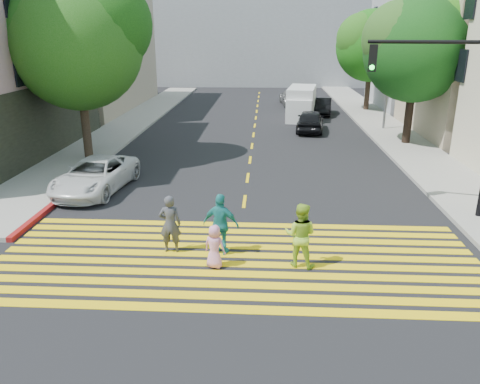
# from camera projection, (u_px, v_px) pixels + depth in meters

# --- Properties ---
(ground) EXTENTS (120.00, 120.00, 0.00)m
(ground) POSITION_uv_depth(u_px,v_px,m) (233.00, 283.00, 11.80)
(ground) COLOR black
(sidewalk_left) EXTENTS (3.00, 40.00, 0.15)m
(sidewalk_left) POSITION_uv_depth(u_px,v_px,m) (135.00, 121.00, 33.01)
(sidewalk_left) COLOR gray
(sidewalk_left) RESTS_ON ground
(sidewalk_right) EXTENTS (3.00, 60.00, 0.15)m
(sidewalk_right) POSITION_uv_depth(u_px,v_px,m) (408.00, 147.00, 25.50)
(sidewalk_right) COLOR gray
(sidewalk_right) RESTS_ON ground
(curb_red) EXTENTS (0.20, 8.00, 0.16)m
(curb_red) POSITION_uv_depth(u_px,v_px,m) (64.00, 196.00, 17.81)
(curb_red) COLOR maroon
(curb_red) RESTS_ON ground
(crosswalk) EXTENTS (13.40, 5.30, 0.01)m
(crosswalk) POSITION_uv_depth(u_px,v_px,m) (237.00, 259.00, 13.01)
(crosswalk) COLOR yellow
(crosswalk) RESTS_ON ground
(lane_line) EXTENTS (0.12, 34.40, 0.01)m
(lane_line) POSITION_uv_depth(u_px,v_px,m) (255.00, 122.00, 33.05)
(lane_line) COLOR yellow
(lane_line) RESTS_ON ground
(building_left_tan) EXTENTS (12.00, 16.00, 10.00)m
(building_left_tan) POSITION_uv_depth(u_px,v_px,m) (58.00, 45.00, 37.47)
(building_left_tan) COLOR tan
(building_left_tan) RESTS_ON ground
(building_right_grey) EXTENTS (10.00, 10.00, 10.00)m
(building_right_grey) POSITION_uv_depth(u_px,v_px,m) (444.00, 45.00, 37.73)
(building_right_grey) COLOR gray
(building_right_grey) RESTS_ON ground
(backdrop_block) EXTENTS (30.00, 8.00, 12.00)m
(backdrop_block) POSITION_uv_depth(u_px,v_px,m) (261.00, 32.00, 55.20)
(backdrop_block) COLOR gray
(backdrop_block) RESTS_ON ground
(tree_left) EXTENTS (6.70, 6.21, 8.58)m
(tree_left) POSITION_uv_depth(u_px,v_px,m) (78.00, 37.00, 21.20)
(tree_left) COLOR black
(tree_left) RESTS_ON ground
(tree_right_near) EXTENTS (6.33, 5.84, 8.03)m
(tree_right_near) POSITION_uv_depth(u_px,v_px,m) (418.00, 43.00, 24.48)
(tree_right_near) COLOR black
(tree_right_near) RESTS_ON ground
(tree_right_far) EXTENTS (6.77, 6.63, 7.83)m
(tree_right_far) POSITION_uv_depth(u_px,v_px,m) (372.00, 42.00, 35.75)
(tree_right_far) COLOR black
(tree_right_far) RESTS_ON ground
(pedestrian_man) EXTENTS (0.64, 0.44, 1.70)m
(pedestrian_man) POSITION_uv_depth(u_px,v_px,m) (170.00, 224.00, 13.23)
(pedestrian_man) COLOR #3C3D43
(pedestrian_man) RESTS_ON ground
(pedestrian_woman) EXTENTS (1.02, 0.89, 1.78)m
(pedestrian_woman) POSITION_uv_depth(u_px,v_px,m) (300.00, 235.00, 12.41)
(pedestrian_woman) COLOR #9CC930
(pedestrian_woman) RESTS_ON ground
(pedestrian_child) EXTENTS (0.68, 0.55, 1.21)m
(pedestrian_child) POSITION_uv_depth(u_px,v_px,m) (215.00, 247.00, 12.41)
(pedestrian_child) COLOR pink
(pedestrian_child) RESTS_ON ground
(pedestrian_extra) EXTENTS (1.12, 0.68, 1.79)m
(pedestrian_extra) POSITION_uv_depth(u_px,v_px,m) (221.00, 225.00, 13.08)
(pedestrian_extra) COLOR teal
(pedestrian_extra) RESTS_ON ground
(white_sedan) EXTENTS (2.66, 4.87, 1.29)m
(white_sedan) POSITION_uv_depth(u_px,v_px,m) (95.00, 175.00, 18.44)
(white_sedan) COLOR silver
(white_sedan) RESTS_ON ground
(dark_car_near) EXTENTS (2.14, 4.26, 1.39)m
(dark_car_near) POSITION_uv_depth(u_px,v_px,m) (310.00, 121.00, 29.58)
(dark_car_near) COLOR black
(dark_car_near) RESTS_ON ground
(silver_car) EXTENTS (2.38, 4.94, 1.39)m
(silver_car) POSITION_uv_depth(u_px,v_px,m) (293.00, 97.00, 40.34)
(silver_car) COLOR gray
(silver_car) RESTS_ON ground
(dark_car_parked) EXTENTS (1.82, 3.87, 1.23)m
(dark_car_parked) POSITION_uv_depth(u_px,v_px,m) (323.00, 106.00, 35.74)
(dark_car_parked) COLOR black
(dark_car_parked) RESTS_ON ground
(white_van) EXTENTS (2.46, 5.01, 2.27)m
(white_van) POSITION_uv_depth(u_px,v_px,m) (301.00, 104.00, 33.73)
(white_van) COLOR silver
(white_van) RESTS_ON ground
(traffic_signal) EXTENTS (4.08, 1.22, 6.12)m
(traffic_signal) POSITION_uv_depth(u_px,v_px,m) (459.00, 100.00, 14.81)
(traffic_signal) COLOR black
(traffic_signal) RESTS_ON ground
(street_lamp) EXTENTS (1.90, 0.43, 8.38)m
(street_lamp) POSITION_uv_depth(u_px,v_px,m) (388.00, 53.00, 28.55)
(street_lamp) COLOR slate
(street_lamp) RESTS_ON ground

